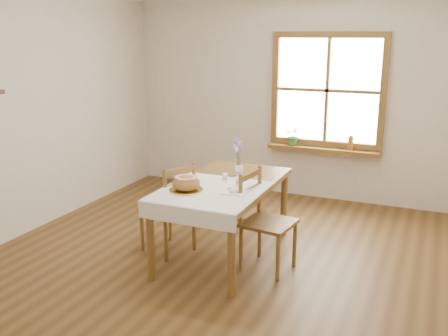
% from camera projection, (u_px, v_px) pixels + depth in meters
% --- Properties ---
extents(ground, '(5.00, 5.00, 0.00)m').
position_uv_depth(ground, '(211.00, 266.00, 4.76)').
color(ground, brown).
rests_on(ground, ground).
extents(room_walls, '(4.60, 5.10, 2.65)m').
position_uv_depth(room_walls, '(210.00, 86.00, 4.32)').
color(room_walls, silver).
rests_on(room_walls, ground).
extents(window, '(1.46, 0.08, 1.46)m').
position_uv_depth(window, '(327.00, 90.00, 6.38)').
color(window, brown).
rests_on(window, ground).
extents(window_sill, '(1.46, 0.20, 0.05)m').
position_uv_depth(window_sill, '(323.00, 149.00, 6.51)').
color(window_sill, brown).
rests_on(window_sill, ground).
extents(dining_table, '(0.90, 1.60, 0.75)m').
position_uv_depth(dining_table, '(224.00, 191.00, 4.85)').
color(dining_table, brown).
rests_on(dining_table, ground).
extents(table_linen, '(0.91, 0.99, 0.01)m').
position_uv_depth(table_linen, '(211.00, 191.00, 4.56)').
color(table_linen, white).
rests_on(table_linen, dining_table).
extents(chair_left, '(0.58, 0.57, 0.94)m').
position_uv_depth(chair_left, '(167.00, 207.00, 5.00)').
color(chair_left, brown).
rests_on(chair_left, ground).
extents(chair_right, '(0.51, 0.49, 0.94)m').
position_uv_depth(chair_right, '(269.00, 221.00, 4.61)').
color(chair_right, brown).
rests_on(chair_right, ground).
extents(bread_plate, '(0.37, 0.37, 0.02)m').
position_uv_depth(bread_plate, '(186.00, 190.00, 4.55)').
color(bread_plate, white).
rests_on(bread_plate, table_linen).
extents(bread_loaf, '(0.26, 0.26, 0.14)m').
position_uv_depth(bread_loaf, '(186.00, 182.00, 4.53)').
color(bread_loaf, '#AA753C').
rests_on(bread_loaf, bread_plate).
extents(egg_napkin, '(0.25, 0.22, 0.01)m').
position_uv_depth(egg_napkin, '(235.00, 192.00, 4.50)').
color(egg_napkin, white).
rests_on(egg_napkin, table_linen).
extents(eggs, '(0.20, 0.18, 0.04)m').
position_uv_depth(eggs, '(235.00, 189.00, 4.49)').
color(eggs, white).
rests_on(eggs, egg_napkin).
extents(salt_shaker, '(0.05, 0.05, 0.09)m').
position_uv_depth(salt_shaker, '(225.00, 177.00, 4.83)').
color(salt_shaker, white).
rests_on(salt_shaker, table_linen).
extents(pepper_shaker, '(0.05, 0.05, 0.10)m').
position_uv_depth(pepper_shaker, '(238.00, 180.00, 4.71)').
color(pepper_shaker, white).
rests_on(pepper_shaker, table_linen).
extents(flower_vase, '(0.09, 0.09, 0.09)m').
position_uv_depth(flower_vase, '(239.00, 171.00, 5.09)').
color(flower_vase, white).
rests_on(flower_vase, dining_table).
extents(lavender_bouquet, '(0.15, 0.15, 0.27)m').
position_uv_depth(lavender_bouquet, '(239.00, 153.00, 5.04)').
color(lavender_bouquet, '#725BA1').
rests_on(lavender_bouquet, flower_vase).
extents(potted_plant, '(0.28, 0.30, 0.19)m').
position_uv_depth(potted_plant, '(294.00, 138.00, 6.64)').
color(potted_plant, '#2F6E2C').
rests_on(potted_plant, window_sill).
extents(amber_bottle, '(0.09, 0.09, 0.19)m').
position_uv_depth(amber_bottle, '(351.00, 143.00, 6.35)').
color(amber_bottle, '#A65A1E').
rests_on(amber_bottle, window_sill).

